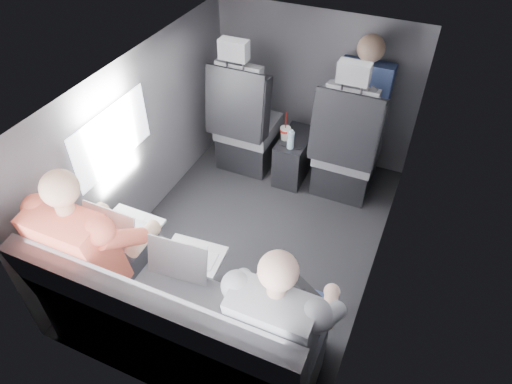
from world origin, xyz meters
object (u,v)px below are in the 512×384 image
at_px(laptop_white, 123,226).
at_px(laptop_black, 290,296).
at_px(front_seat_right, 346,153).
at_px(center_console, 294,156).
at_px(passenger_front_right, 362,100).
at_px(soda_cup, 285,133).
at_px(passenger_rear_right, 283,320).
at_px(water_bottle, 291,140).
at_px(laptop_silver, 188,257).
at_px(passenger_rear_left, 99,248).
at_px(rear_bench, 178,328).
at_px(front_seat_left, 246,128).

height_order(laptop_white, laptop_black, laptop_white).
distance_m(front_seat_right, center_console, 0.49).
bearing_deg(passenger_front_right, soda_cup, -151.75).
bearing_deg(passenger_front_right, passenger_rear_right, -86.41).
relative_size(front_seat_right, water_bottle, 7.39).
height_order(front_seat_right, laptop_silver, front_seat_right).
distance_m(laptop_white, passenger_rear_left, 0.21).
relative_size(water_bottle, passenger_rear_right, 0.14).
distance_m(rear_bench, soda_cup, 1.88).
height_order(passenger_rear_left, passenger_rear_right, passenger_rear_left).
xyz_separation_m(front_seat_right, water_bottle, (-0.44, -0.11, 0.08)).
distance_m(laptop_silver, passenger_rear_right, 0.66).
distance_m(soda_cup, laptop_silver, 1.63).
bearing_deg(soda_cup, laptop_white, -106.12).
bearing_deg(front_seat_right, rear_bench, -103.31).
bearing_deg(laptop_black, passenger_rear_right, -83.75).
xyz_separation_m(rear_bench, passenger_rear_left, (-0.54, 0.09, 0.34)).
distance_m(front_seat_right, laptop_black, 1.68).
distance_m(water_bottle, passenger_rear_right, 1.80).
xyz_separation_m(front_seat_right, passenger_rear_right, (0.14, -1.81, 0.23)).
distance_m(front_seat_left, soda_cup, 0.39).
xyz_separation_m(center_console, laptop_white, (-0.52, -1.64, 0.44)).
xyz_separation_m(rear_bench, passenger_rear_right, (0.59, 0.10, 0.32)).
xyz_separation_m(center_console, laptop_silver, (-0.05, -1.69, 0.43)).
bearing_deg(rear_bench, front_seat_left, 103.31).
xyz_separation_m(laptop_white, passenger_rear_right, (1.12, -0.21, -0.01)).
distance_m(laptop_white, passenger_rear_right, 1.14).
bearing_deg(laptop_white, water_bottle, 70.28).
relative_size(front_seat_left, rear_bench, 0.79).
distance_m(center_console, passenger_rear_left, 1.98).
xyz_separation_m(water_bottle, laptop_silver, (-0.05, -1.54, 0.16)).
height_order(center_console, passenger_rear_right, passenger_rear_right).
distance_m(center_console, passenger_front_right, 0.76).
bearing_deg(water_bottle, soda_cup, 132.92).
distance_m(front_seat_left, rear_bench, 1.96).
relative_size(soda_cup, water_bottle, 1.57).
bearing_deg(rear_bench, water_bottle, 89.75).
distance_m(center_console, laptop_silver, 1.74).
bearing_deg(passenger_front_right, passenger_rear_left, -115.81).
bearing_deg(laptop_white, soda_cup, 73.88).
bearing_deg(front_seat_right, laptop_silver, -106.71).
distance_m(water_bottle, passenger_rear_left, 1.79).
relative_size(soda_cup, passenger_rear_right, 0.22).
distance_m(front_seat_left, passenger_rear_left, 1.83).
xyz_separation_m(laptop_black, passenger_rear_left, (-1.11, -0.15, 0.02)).
distance_m(water_bottle, laptop_white, 1.59).
xyz_separation_m(laptop_white, passenger_front_right, (0.99, 1.86, 0.12)).
relative_size(front_seat_right, center_console, 2.64).
relative_size(laptop_white, laptop_silver, 0.99).
bearing_deg(laptop_silver, front_seat_left, 103.80).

